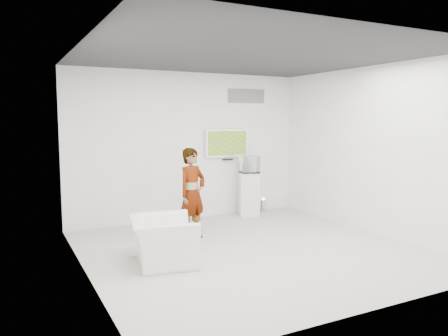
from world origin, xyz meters
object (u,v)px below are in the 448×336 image
(pedestal, at_px, (249,194))
(person, at_px, (192,194))
(tv, at_px, (227,143))
(armchair, at_px, (163,241))
(floor_uplight, at_px, (263,205))

(pedestal, bearing_deg, person, -147.82)
(tv, bearing_deg, pedestal, -36.20)
(armchair, height_order, pedestal, pedestal)
(person, relative_size, pedestal, 1.71)
(pedestal, bearing_deg, armchair, -141.42)
(armchair, bearing_deg, floor_uplight, -42.58)
(tv, xyz_separation_m, person, (-1.40, -1.42, -0.77))
(floor_uplight, bearing_deg, person, -150.19)
(person, relative_size, armchair, 1.54)
(person, distance_m, floor_uplight, 2.68)
(person, distance_m, armchair, 1.42)
(armchair, xyz_separation_m, pedestal, (2.68, 2.14, 0.13))
(person, bearing_deg, tv, 22.58)
(armchair, bearing_deg, tv, -32.15)
(tv, bearing_deg, armchair, -133.34)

